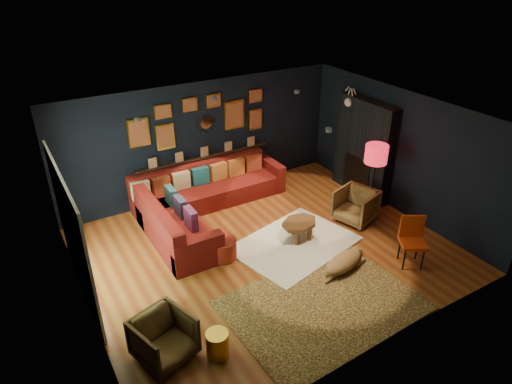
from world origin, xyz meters
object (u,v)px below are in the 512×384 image
armchair_right (356,204)px  gold_stool (217,344)px  armchair_left (164,337)px  orange_chair (412,237)px  dog (344,260)px  floor_lamp (376,157)px  sectional (197,203)px  pouf (222,248)px  coffee_table (300,225)px

armchair_right → gold_stool: (-4.07, -1.78, -0.18)m
armchair_left → orange_chair: bearing=-19.4°
orange_chair → dog: bearing=-168.8°
floor_lamp → gold_stool: bearing=-158.6°
sectional → armchair_right: size_ratio=4.44×
pouf → floor_lamp: bearing=-5.0°
pouf → armchair_right: size_ratio=0.70×
sectional → gold_stool: 3.82m
pouf → dog: (1.69, -1.41, 0.00)m
armchair_right → floor_lamp: bearing=64.8°
sectional → gold_stool: bearing=-109.9°
coffee_table → dog: size_ratio=0.72×
sectional → armchair_left: sectional is taller
armchair_right → orange_chair: (-0.11, -1.59, 0.15)m
pouf → armchair_right: 2.99m
armchair_left → gold_stool: armchair_left is taller
sectional → coffee_table: size_ratio=3.92×
gold_stool → orange_chair: size_ratio=0.44×
sectional → pouf: size_ratio=6.33×
gold_stool → orange_chair: (3.95, 0.19, 0.34)m
pouf → orange_chair: size_ratio=0.59×
armchair_right → orange_chair: 1.60m
armchair_right → armchair_left: bearing=-90.5°
coffee_table → armchair_left: armchair_left is taller
pouf → gold_stool: 2.30m
gold_stool → floor_lamp: (4.41, 1.73, 1.18)m
coffee_table → orange_chair: orange_chair is taller
armchair_left → dog: armchair_left is taller
armchair_right → gold_stool: armchair_right is taller
armchair_right → sectional: bearing=-140.7°
coffee_table → armchair_right: (1.42, 0.00, 0.04)m
pouf → gold_stool: gold_stool is taller
sectional → floor_lamp: size_ratio=2.08×
pouf → dog: dog is taller
floor_lamp → orange_chair: bearing=-106.6°
coffee_table → sectional: bearing=126.6°
coffee_table → pouf: size_ratio=1.61×
armchair_right → orange_chair: bearing=-21.5°
orange_chair → floor_lamp: (0.46, 1.54, 0.84)m
gold_stool → orange_chair: bearing=2.7°
pouf → dog: bearing=-39.8°
coffee_table → floor_lamp: floor_lamp is taller
sectional → dog: (1.49, -2.98, -0.11)m
coffee_table → pouf: coffee_table is taller
pouf → orange_chair: (2.86, -1.83, 0.33)m
floor_lamp → dog: size_ratio=1.36×
armchair_left → dog: (3.42, 0.26, -0.17)m
sectional → coffee_table: (1.35, -1.81, 0.02)m
armchair_left → sectional: bearing=41.8°
sectional → pouf: 1.59m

